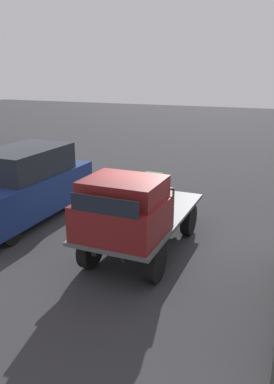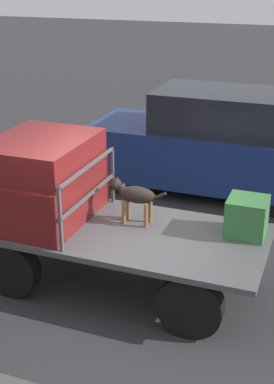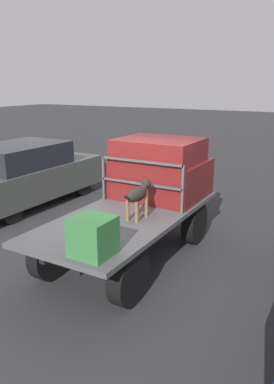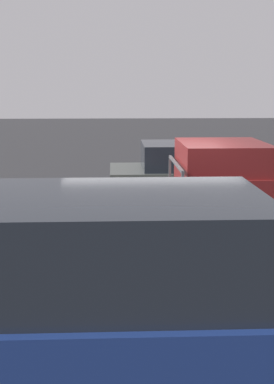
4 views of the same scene
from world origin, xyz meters
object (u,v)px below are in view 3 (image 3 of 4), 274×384
Objects in this scene: flatbed_truck at (130,226)px; parked_sedan at (26,174)px; dog at (139,194)px; cargo_crate at (93,236)px.

parked_sedan is at bearing 70.37° from flatbed_truck.
flatbed_truck is 4.37m from parked_sedan.
parked_sedan is (1.47, 4.11, 0.18)m from flatbed_truck.
cargo_crate is (-1.57, -0.19, -0.16)m from dog.
dog is at bearing 6.89° from cargo_crate.
flatbed_truck is 7.88× the size of cargo_crate.
flatbed_truck is 0.97× the size of parked_sedan.
dog is 4.69m from parked_sedan.
cargo_crate is 5.58m from parked_sedan.
flatbed_truck is 4.73× the size of dog.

